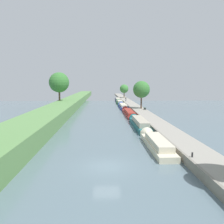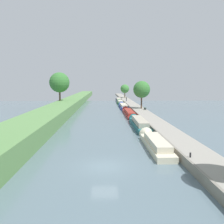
{
  "view_description": "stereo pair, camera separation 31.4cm",
  "coord_description": "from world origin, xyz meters",
  "views": [
    {
      "loc": [
        -0.34,
        -20.78,
        7.69
      ],
      "look_at": [
        1.81,
        32.63,
        1.0
      ],
      "focal_mm": 37.38,
      "sensor_mm": 36.0,
      "label": 1
    },
    {
      "loc": [
        -0.03,
        -20.8,
        7.69
      ],
      "look_at": [
        1.81,
        32.63,
        1.0
      ],
      "focal_mm": 37.38,
      "sensor_mm": 36.0,
      "label": 2
    }
  ],
  "objects": [
    {
      "name": "person_walking",
      "position": [
        8.31,
        65.67,
        1.74
      ],
      "size": [
        0.34,
        0.34,
        1.66
      ],
      "color": "#282D42",
      "rests_on": "right_towpath"
    },
    {
      "name": "tree_leftbank_downstream",
      "position": [
        -13.23,
        49.38,
        7.82
      ],
      "size": [
        5.94,
        5.94,
        8.39
      ],
      "color": "#4C3828",
      "rests_on": "left_grassy_bank"
    },
    {
      "name": "right_towpath",
      "position": [
        9.31,
        0.0,
        0.43
      ],
      "size": [
        3.4,
        260.0,
        0.87
      ],
      "color": "gray",
      "rests_on": "ground_plane"
    },
    {
      "name": "narrowboat_blue",
      "position": [
        5.96,
        51.74,
        0.52
      ],
      "size": [
        2.11,
        15.39,
        2.01
      ],
      "color": "#283D93",
      "rests_on": "ground_plane"
    },
    {
      "name": "tree_rightbank_midnear",
      "position": [
        9.99,
        41.07,
        5.94
      ],
      "size": [
        4.48,
        4.48,
        7.34
      ],
      "color": "#4C3828",
      "rests_on": "right_towpath"
    },
    {
      "name": "ground_plane",
      "position": [
        0.0,
        0.0,
        0.0
      ],
      "size": [
        160.0,
        160.0,
        0.0
      ],
      "primitive_type": "plane",
      "color": "slate"
    },
    {
      "name": "stone_quay",
      "position": [
        7.49,
        0.0,
        0.46
      ],
      "size": [
        0.25,
        260.0,
        0.92
      ],
      "color": "gray",
      "rests_on": "ground_plane"
    },
    {
      "name": "narrowboat_teal",
      "position": [
        6.08,
        19.68,
        0.65
      ],
      "size": [
        2.0,
        14.32,
        2.16
      ],
      "color": "#195B60",
      "rests_on": "ground_plane"
    },
    {
      "name": "narrowboat_navy",
      "position": [
        6.13,
        78.9,
        0.54
      ],
      "size": [
        1.92,
        12.99,
        1.88
      ],
      "color": "#141E42",
      "rests_on": "ground_plane"
    },
    {
      "name": "narrowboat_red",
      "position": [
        5.97,
        35.53,
        0.49
      ],
      "size": [
        1.95,
        16.94,
        1.85
      ],
      "color": "maroon",
      "rests_on": "ground_plane"
    },
    {
      "name": "mooring_bollard_far",
      "position": [
        7.91,
        84.33,
        1.09
      ],
      "size": [
        0.16,
        0.16,
        0.45
      ],
      "color": "black",
      "rests_on": "right_towpath"
    },
    {
      "name": "tree_rightbank_midfar",
      "position": [
        9.65,
        87.36,
        4.97
      ],
      "size": [
        4.0,
        4.0,
        6.12
      ],
      "color": "brown",
      "rests_on": "right_towpath"
    },
    {
      "name": "narrowboat_cream",
      "position": [
        6.03,
        6.47,
        0.54
      ],
      "size": [
        2.06,
        11.81,
        2.0
      ],
      "color": "beige",
      "rests_on": "ground_plane"
    },
    {
      "name": "narrowboat_green",
      "position": [
        5.94,
        65.84,
        0.54
      ],
      "size": [
        2.03,
        11.23,
        1.92
      ],
      "color": "#1E6033",
      "rests_on": "ground_plane"
    },
    {
      "name": "mooring_bollard_near",
      "position": [
        7.91,
        -0.25,
        1.09
      ],
      "size": [
        0.16,
        0.16,
        0.45
      ],
      "color": "black",
      "rests_on": "right_towpath"
    },
    {
      "name": "park_bench",
      "position": [
        10.56,
        38.57,
        1.22
      ],
      "size": [
        0.44,
        1.5,
        0.47
      ],
      "color": "#333338",
      "rests_on": "right_towpath"
    }
  ]
}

